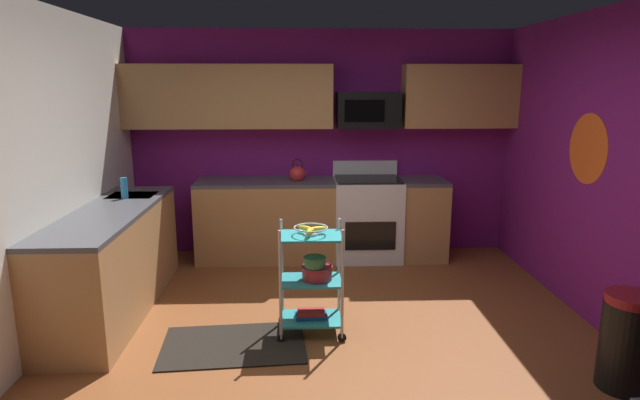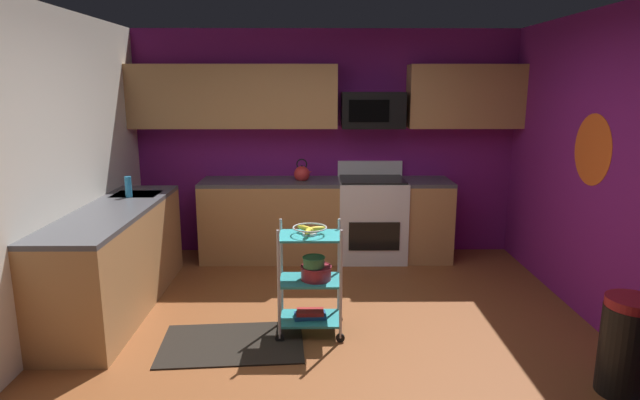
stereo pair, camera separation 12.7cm
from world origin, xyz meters
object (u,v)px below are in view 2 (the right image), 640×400
at_px(rolling_cart, 310,280).
at_px(mixing_bowl_large, 316,272).
at_px(oven_range, 371,218).
at_px(trash_can, 628,346).
at_px(kettle, 302,174).
at_px(microwave, 373,110).
at_px(book_stack, 310,314).
at_px(mixing_bowl_small, 314,261).
at_px(dish_soap_bottle, 128,187).
at_px(fruit_bowl, 310,229).

relative_size(rolling_cart, mixing_bowl_large, 3.63).
distance_m(oven_range, mixing_bowl_large, 2.02).
xyz_separation_m(oven_range, trash_can, (1.38, -2.80, -0.15)).
bearing_deg(oven_range, rolling_cart, -109.75).
bearing_deg(mixing_bowl_large, trash_can, -23.60).
distance_m(oven_range, kettle, 0.95).
xyz_separation_m(kettle, trash_can, (2.17, -2.80, -0.67)).
distance_m(microwave, kettle, 1.07).
xyz_separation_m(mixing_bowl_large, book_stack, (-0.05, -0.00, -0.36)).
xyz_separation_m(microwave, mixing_bowl_small, (-0.66, -2.05, -1.08)).
height_order(rolling_cart, trash_can, rolling_cart).
relative_size(kettle, trash_can, 0.40).
bearing_deg(dish_soap_bottle, trash_can, -26.38).
relative_size(oven_range, dish_soap_bottle, 5.50).
relative_size(oven_range, book_stack, 4.12).
xyz_separation_m(fruit_bowl, kettle, (-0.11, 1.92, 0.12)).
distance_m(mixing_bowl_large, dish_soap_bottle, 2.13).
bearing_deg(microwave, book_stack, -108.79).
distance_m(fruit_bowl, mixing_bowl_large, 0.36).
relative_size(dish_soap_bottle, trash_can, 0.30).
height_order(mixing_bowl_small, trash_can, trash_can).
relative_size(oven_range, kettle, 4.17).
xyz_separation_m(mixing_bowl_large, trash_can, (2.02, -0.88, -0.19)).
bearing_deg(mixing_bowl_large, kettle, 94.69).
bearing_deg(fruit_bowl, kettle, 93.24).
height_order(oven_range, rolling_cart, oven_range).
xyz_separation_m(oven_range, microwave, (-0.00, 0.10, 1.22)).
relative_size(oven_range, microwave, 1.57).
height_order(book_stack, trash_can, trash_can).
distance_m(microwave, book_stack, 2.64).
bearing_deg(fruit_bowl, oven_range, 70.25).
relative_size(mixing_bowl_small, dish_soap_bottle, 0.91).
bearing_deg(rolling_cart, oven_range, 70.25).
height_order(fruit_bowl, book_stack, fruit_bowl).
xyz_separation_m(oven_range, mixing_bowl_large, (-0.64, -1.92, 0.04)).
xyz_separation_m(oven_range, mixing_bowl_small, (-0.66, -1.94, 0.14)).
bearing_deg(trash_can, oven_range, 116.16).
bearing_deg(book_stack, dish_soap_bottle, 149.99).
distance_m(rolling_cart, mixing_bowl_large, 0.08).
height_order(mixing_bowl_small, book_stack, mixing_bowl_small).
height_order(microwave, fruit_bowl, microwave).
height_order(dish_soap_bottle, trash_can, dish_soap_bottle).
distance_m(rolling_cart, kettle, 2.00).
bearing_deg(book_stack, trash_can, -23.10).
xyz_separation_m(fruit_bowl, book_stack, (-0.00, 0.00, -0.72)).
height_order(fruit_bowl, dish_soap_bottle, dish_soap_bottle).
bearing_deg(microwave, dish_soap_bottle, -157.56).
height_order(microwave, mixing_bowl_small, microwave).
bearing_deg(oven_range, book_stack, -109.75).
bearing_deg(mixing_bowl_small, trash_can, -22.82).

